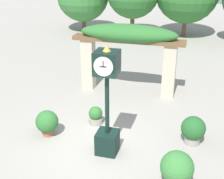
# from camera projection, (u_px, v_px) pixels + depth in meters

# --- Properties ---
(ground_plane) EXTENTS (60.00, 60.00, 0.00)m
(ground_plane) POSITION_uv_depth(u_px,v_px,m) (97.00, 144.00, 9.22)
(ground_plane) COLOR gray
(pedestal_clock) EXTENTS (0.60, 0.65, 3.13)m
(pedestal_clock) POSITION_uv_depth(u_px,v_px,m) (107.00, 103.00, 8.27)
(pedestal_clock) COLOR black
(pedestal_clock) RESTS_ON ground
(pergola) EXTENTS (4.35, 1.08, 2.75)m
(pergola) POSITION_uv_depth(u_px,v_px,m) (128.00, 42.00, 11.94)
(pergola) COLOR #BCB299
(pergola) RESTS_ON ground
(potted_plant_near_left) EXTENTS (0.72, 0.72, 0.86)m
(potted_plant_near_left) POSITION_uv_depth(u_px,v_px,m) (193.00, 130.00, 9.11)
(potted_plant_near_left) COLOR gray
(potted_plant_near_left) RESTS_ON ground
(potted_plant_near_right) EXTENTS (0.45, 0.45, 0.61)m
(potted_plant_near_right) POSITION_uv_depth(u_px,v_px,m) (96.00, 116.00, 10.25)
(potted_plant_near_right) COLOR gray
(potted_plant_near_right) RESTS_ON ground
(potted_plant_far_left) EXTENTS (0.70, 0.70, 0.83)m
(potted_plant_far_left) POSITION_uv_depth(u_px,v_px,m) (47.00, 122.00, 9.51)
(potted_plant_far_left) COLOR #9E563D
(potted_plant_far_left) RESTS_ON ground
(potted_plant_far_right) EXTENTS (0.80, 0.80, 0.97)m
(potted_plant_far_right) POSITION_uv_depth(u_px,v_px,m) (177.00, 169.00, 7.34)
(potted_plant_far_right) COLOR #9E563D
(potted_plant_far_right) RESTS_ON ground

